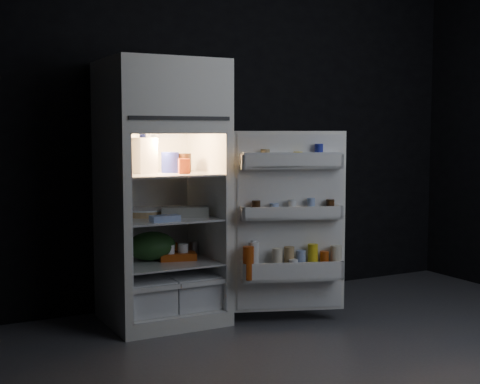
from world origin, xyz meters
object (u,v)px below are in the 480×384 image
refrigerator (160,183)px  egg_carton (185,212)px  yogurt_tray (178,256)px  fridge_door (290,225)px  milk_jug (143,156)px

refrigerator → egg_carton: size_ratio=5.61×
yogurt_tray → fridge_door: bearing=-20.2°
refrigerator → yogurt_tray: bearing=-39.8°
yogurt_tray → milk_jug: bearing=-177.5°
fridge_door → milk_jug: bearing=151.2°
refrigerator → egg_carton: (0.13, -0.12, -0.19)m
fridge_door → yogurt_tray: fridge_door is taller
fridge_door → egg_carton: size_ratio=3.85×
fridge_door → yogurt_tray: size_ratio=4.92×
refrigerator → milk_jug: refrigerator is taller
fridge_door → milk_jug: 1.09m
fridge_door → egg_carton: 0.72m
fridge_door → milk_jug: (-0.87, 0.48, 0.46)m
milk_jug → egg_carton: 0.47m
refrigerator → milk_jug: (-0.13, -0.03, 0.19)m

